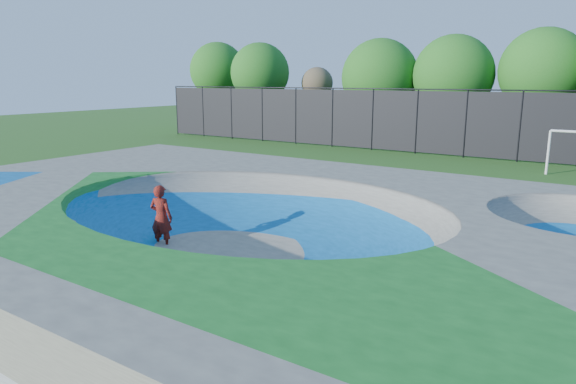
% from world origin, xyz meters
% --- Properties ---
extents(ground, '(120.00, 120.00, 0.00)m').
position_xyz_m(ground, '(0.00, 0.00, 0.00)').
color(ground, '#245116').
rests_on(ground, ground).
extents(skate_deck, '(22.00, 14.00, 1.50)m').
position_xyz_m(skate_deck, '(0.00, 0.00, 0.75)').
color(skate_deck, gray).
rests_on(skate_deck, ground).
extents(skater, '(0.75, 0.58, 1.82)m').
position_xyz_m(skater, '(-2.27, -0.90, 0.91)').
color(skater, red).
rests_on(skater, ground).
extents(skateboard, '(0.81, 0.47, 0.05)m').
position_xyz_m(skateboard, '(-2.27, -0.90, 0.03)').
color(skateboard, black).
rests_on(skateboard, ground).
extents(fence, '(48.09, 0.09, 4.04)m').
position_xyz_m(fence, '(0.00, 21.00, 2.10)').
color(fence, black).
rests_on(fence, ground).
extents(treeline, '(52.64, 7.09, 8.29)m').
position_xyz_m(treeline, '(1.87, 26.09, 5.05)').
color(treeline, '#4C3626').
rests_on(treeline, ground).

